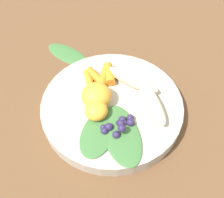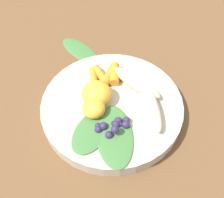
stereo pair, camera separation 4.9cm
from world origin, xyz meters
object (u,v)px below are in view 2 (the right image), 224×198
banana_peeled_right (151,105)px  orange_segment_near (94,108)px  kale_leaf_stray (80,49)px  banana_peeled_left (135,82)px  bowl (112,107)px

banana_peeled_right → orange_segment_near: size_ratio=2.77×
banana_peeled_right → orange_segment_near: (0.06, -0.09, 0.00)m
kale_leaf_stray → banana_peeled_left: bearing=177.2°
banana_peeled_left → kale_leaf_stray: bearing=-7.1°
banana_peeled_left → bowl: bearing=82.0°
orange_segment_near → kale_leaf_stray: 0.21m
bowl → kale_leaf_stray: 0.20m
bowl → orange_segment_near: 0.05m
banana_peeled_right → kale_leaf_stray: bearing=27.9°
bowl → orange_segment_near: size_ratio=6.51×
banana_peeled_left → orange_segment_near: size_ratio=2.77×
bowl → banana_peeled_left: bearing=159.0°
bowl → orange_segment_near: orange_segment_near is taller
orange_segment_near → kale_leaf_stray: size_ratio=0.35×
orange_segment_near → kale_leaf_stray: orange_segment_near is taller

